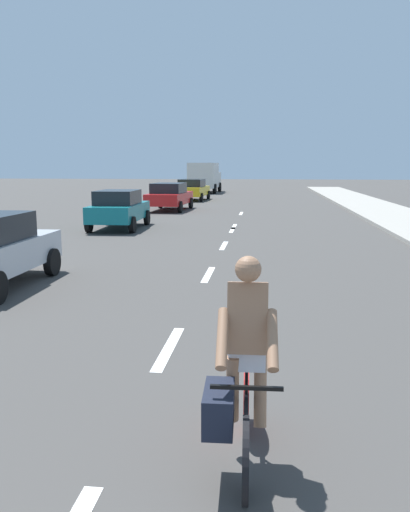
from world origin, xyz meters
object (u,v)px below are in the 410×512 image
object	(u,v)px
parked_car_teal	(119,208)
delivery_truck	(205,177)
cyclist	(241,373)
parked_car_yellow	(192,189)
parked_car_red	(169,196)

from	to	relation	value
parked_car_teal	delivery_truck	bearing A→B (deg)	88.25
cyclist	parked_car_teal	distance (m)	17.42
parked_car_yellow	parked_car_teal	bearing A→B (deg)	-88.62
parked_car_red	parked_car_yellow	distance (m)	8.76
cyclist	delivery_truck	xyz separation A→B (m)	(-5.69, 45.39, 0.67)
cyclist	parked_car_yellow	xyz separation A→B (m)	(-5.26, 34.12, 0.01)
parked_car_teal	cyclist	bearing A→B (deg)	-72.23
parked_car_red	parked_car_yellow	size ratio (longest dim) A/B	1.00
cyclist	parked_car_teal	xyz separation A→B (m)	(-5.77, 16.43, 0.01)
parked_car_yellow	parked_car_red	bearing A→B (deg)	-87.55
parked_car_teal	parked_car_red	distance (m)	8.94
cyclist	parked_car_yellow	world-z (taller)	cyclist
cyclist	parked_car_red	size ratio (longest dim) A/B	0.40
cyclist	delivery_truck	distance (m)	45.75
cyclist	parked_car_red	xyz separation A→B (m)	(-5.35, 25.36, 0.01)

